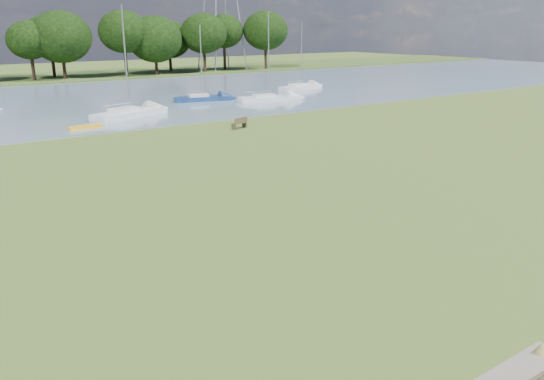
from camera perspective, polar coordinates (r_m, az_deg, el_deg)
ground at (r=22.53m, az=-4.65°, el=-3.47°), size 220.00×220.00×0.00m
river at (r=61.72m, az=-24.94°, el=8.27°), size 220.00×40.00×0.10m
riverbank_bench at (r=43.05m, az=-3.48°, el=7.21°), size 1.56×0.88×0.92m
kayak at (r=45.40m, az=-19.43°, el=6.43°), size 2.67×0.84×0.26m
sailboat_0 at (r=59.49m, az=-7.55°, el=9.92°), size 6.35×2.98×7.98m
sailboat_2 at (r=50.12m, az=-15.14°, el=8.21°), size 7.65×4.65×9.67m
sailboat_5 at (r=58.94m, az=-0.44°, el=10.01°), size 7.04×3.26×9.30m
sailboat_7 at (r=70.24m, az=3.08°, el=11.14°), size 6.71×2.93×8.43m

